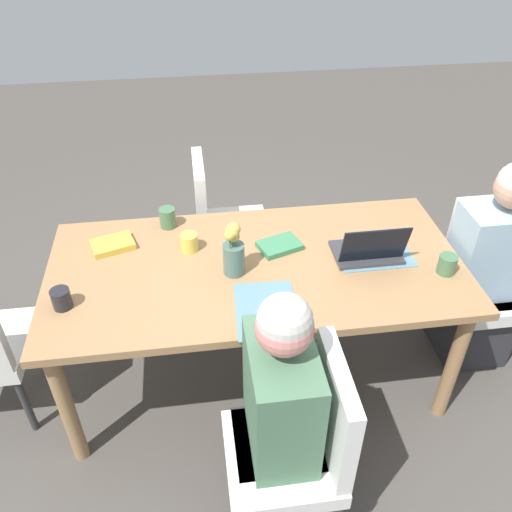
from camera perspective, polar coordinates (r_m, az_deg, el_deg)
The scene contains 17 objects.
ground_plane at distance 3.03m, azimuth 0.00°, elevation -12.26°, with size 10.00×10.00×0.00m, color #4C4742.
dining_table at distance 2.55m, azimuth 0.00°, elevation -2.32°, with size 1.96×0.95×0.76m.
chair_head_right_left_near at distance 3.13m, azimuth 23.74°, elevation -1.58°, with size 0.44×0.44×0.90m.
person_head_right_left_near at distance 3.04m, azimuth 23.51°, elevation -2.16°, with size 0.40×0.36×1.19m.
chair_near_left_mid at distance 2.17m, azimuth 4.92°, elevation -19.33°, with size 0.44×0.44×0.90m.
person_near_left_mid at distance 2.17m, azimuth 2.59°, elevation -17.90°, with size 0.36×0.40×1.19m.
chair_far_right_near at distance 3.29m, azimuth -3.83°, elevation 3.93°, with size 0.44×0.44×0.90m.
flower_vase at distance 2.38m, azimuth -2.46°, elevation 0.66°, with size 0.10×0.10×0.27m.
placemat_head_right_left_near at distance 2.63m, azimuth 12.56°, elevation 0.29°, with size 0.36×0.26×0.00m, color slate.
placemat_near_left_mid at distance 2.26m, azimuth 1.02°, elevation -5.82°, with size 0.36×0.26×0.00m, color slate.
laptop_head_right_left_near at distance 2.57m, azimuth 12.06°, elevation 0.62°, with size 0.32×0.22×0.21m.
coffee_mug_near_left at distance 2.59m, azimuth -7.22°, elevation 1.49°, with size 0.09×0.09×0.09m, color #DBC64C.
coffee_mug_near_right at distance 2.39m, azimuth -20.28°, elevation -4.34°, with size 0.08×0.08×0.09m, color #232328.
coffee_mug_centre_left at distance 2.58m, azimuth 19.93°, elevation -0.85°, with size 0.08×0.08×0.09m, color #47704C.
coffee_mug_centre_right at distance 2.77m, azimuth -9.52°, elevation 4.10°, with size 0.08×0.08×0.11m, color #47704C.
book_red_cover at distance 2.60m, azimuth 2.55°, elevation 1.14°, with size 0.20×0.14×0.03m, color #3D7F56.
book_blue_cover at distance 2.69m, azimuth -15.22°, elevation 1.20°, with size 0.20×0.14×0.03m, color gold.
Camera 1 is at (-0.27, -1.94, 2.31)m, focal length 37.05 mm.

